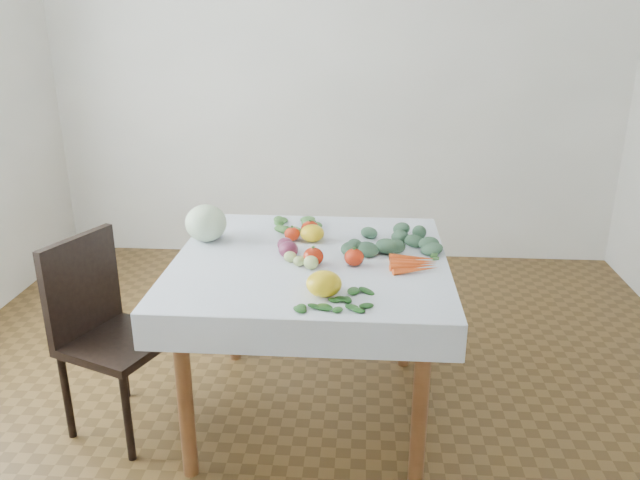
% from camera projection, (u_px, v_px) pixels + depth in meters
% --- Properties ---
extents(ground, '(4.00, 4.00, 0.00)m').
position_uv_depth(ground, '(311.00, 411.00, 2.85)').
color(ground, brown).
extents(back_wall, '(4.00, 0.04, 2.70)m').
position_uv_depth(back_wall, '(335.00, 70.00, 4.26)').
color(back_wall, white).
rests_on(back_wall, ground).
extents(table, '(1.00, 1.00, 0.75)m').
position_uv_depth(table, '(311.00, 280.00, 2.63)').
color(table, brown).
rests_on(table, ground).
extents(tablecloth, '(1.12, 1.12, 0.01)m').
position_uv_depth(tablecloth, '(311.00, 258.00, 2.59)').
color(tablecloth, white).
rests_on(tablecloth, table).
extents(chair, '(0.50, 0.50, 0.85)m').
position_uv_depth(chair, '(103.00, 322.00, 2.62)').
color(chair, black).
rests_on(chair, ground).
extents(cabbage, '(0.21, 0.21, 0.16)m').
position_uv_depth(cabbage, '(206.00, 223.00, 2.76)').
color(cabbage, '#B4C8A8').
rests_on(cabbage, tablecloth).
extents(tomato_a, '(0.09, 0.09, 0.07)m').
position_uv_depth(tomato_a, '(310.00, 229.00, 2.82)').
color(tomato_a, '#B0220B').
rests_on(tomato_a, tablecloth).
extents(tomato_b, '(0.08, 0.08, 0.06)m').
position_uv_depth(tomato_b, '(292.00, 234.00, 2.77)').
color(tomato_b, '#B0220B').
rests_on(tomato_b, tablecloth).
extents(tomato_c, '(0.09, 0.09, 0.07)m').
position_uv_depth(tomato_c, '(354.00, 257.00, 2.50)').
color(tomato_c, '#B0220B').
rests_on(tomato_c, tablecloth).
extents(tomato_d, '(0.10, 0.10, 0.07)m').
position_uv_depth(tomato_d, '(313.00, 257.00, 2.50)').
color(tomato_d, '#B0220B').
rests_on(tomato_d, tablecloth).
extents(heirloom_back, '(0.12, 0.12, 0.08)m').
position_uv_depth(heirloom_back, '(312.00, 233.00, 2.77)').
color(heirloom_back, yellow).
rests_on(heirloom_back, tablecloth).
extents(heirloom_front, '(0.16, 0.16, 0.09)m').
position_uv_depth(heirloom_front, '(324.00, 284.00, 2.23)').
color(heirloom_front, yellow).
rests_on(heirloom_front, tablecloth).
extents(onion_a, '(0.11, 0.11, 0.07)m').
position_uv_depth(onion_a, '(288.00, 250.00, 2.58)').
color(onion_a, '#521732').
rests_on(onion_a, tablecloth).
extents(onion_b, '(0.08, 0.08, 0.06)m').
position_uv_depth(onion_b, '(285.00, 244.00, 2.65)').
color(onion_b, '#521732').
rests_on(onion_b, tablecloth).
extents(tomatillo_cluster, '(0.10, 0.12, 0.04)m').
position_uv_depth(tomatillo_cluster, '(301.00, 260.00, 2.51)').
color(tomatillo_cluster, '#A6C06F').
rests_on(tomatillo_cluster, tablecloth).
extents(carrot_bunch, '(0.19, 0.18, 0.03)m').
position_uv_depth(carrot_bunch, '(413.00, 264.00, 2.49)').
color(carrot_bunch, '#F75B1B').
rests_on(carrot_bunch, tablecloth).
extents(kale_bunch, '(0.32, 0.32, 0.05)m').
position_uv_depth(kale_bunch, '(389.00, 239.00, 2.73)').
color(kale_bunch, '#3A6045').
rests_on(kale_bunch, tablecloth).
extents(basil_bunch, '(0.25, 0.21, 0.01)m').
position_uv_depth(basil_bunch, '(334.00, 298.00, 2.21)').
color(basil_bunch, '#1E5319').
rests_on(basil_bunch, tablecloth).
extents(dill_bunch, '(0.23, 0.22, 0.03)m').
position_uv_depth(dill_bunch, '(291.00, 226.00, 2.94)').
color(dill_bunch, '#447D39').
rests_on(dill_bunch, tablecloth).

